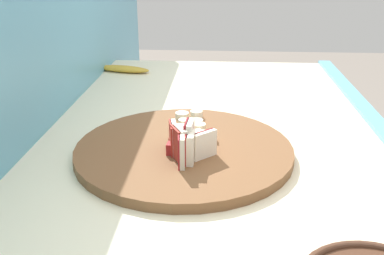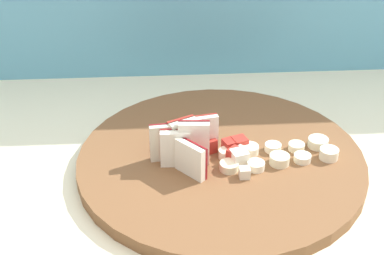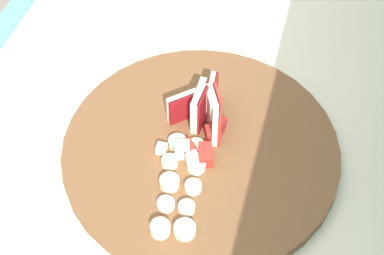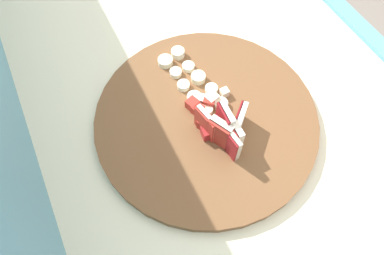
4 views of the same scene
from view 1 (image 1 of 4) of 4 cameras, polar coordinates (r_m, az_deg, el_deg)
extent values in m
cube|color=#5BA3C1|center=(1.04, -19.72, -12.74)|extent=(2.40, 0.04, 1.38)
cylinder|color=brown|center=(0.85, -1.20, -2.95)|extent=(0.41, 0.41, 0.02)
cube|color=maroon|center=(0.79, 1.21, -2.12)|extent=(0.04, 0.04, 0.05)
cube|color=white|center=(0.79, 1.48, -2.25)|extent=(0.04, 0.04, 0.05)
cube|color=maroon|center=(0.79, -0.86, -1.43)|extent=(0.04, 0.01, 0.07)
cube|color=white|center=(0.79, -0.40, -1.46)|extent=(0.04, 0.01, 0.07)
cube|color=#A32323|center=(0.77, -0.87, -2.59)|extent=(0.04, 0.01, 0.05)
cube|color=white|center=(0.77, -0.32, -2.61)|extent=(0.04, 0.01, 0.05)
cube|color=maroon|center=(0.76, -1.83, -2.84)|extent=(0.05, 0.01, 0.06)
cube|color=beige|center=(0.76, -1.45, -2.83)|extent=(0.05, 0.01, 0.06)
cube|color=#B22D23|center=(0.81, -2.87, -1.35)|extent=(0.05, 0.01, 0.06)
cube|color=white|center=(0.81, -2.48, -1.34)|extent=(0.05, 0.02, 0.06)
cube|color=#B22D23|center=(0.78, -2.26, -2.12)|extent=(0.04, 0.02, 0.06)
cube|color=beige|center=(0.78, -1.70, -2.03)|extent=(0.04, 0.03, 0.06)
cube|color=beige|center=(0.87, -0.47, -1.10)|extent=(0.02, 0.02, 0.02)
cube|color=white|center=(0.86, 0.40, -1.11)|extent=(0.03, 0.03, 0.02)
cube|color=#EFE5CC|center=(0.86, 2.43, -1.28)|extent=(0.01, 0.01, 0.01)
cube|color=#A32323|center=(0.81, -2.63, -2.72)|extent=(0.02, 0.02, 0.02)
cube|color=#B22D23|center=(0.87, -2.00, -0.95)|extent=(0.03, 0.03, 0.02)
cube|color=#B22D23|center=(0.82, -2.26, -2.19)|extent=(0.03, 0.03, 0.02)
cube|color=#B22D23|center=(0.85, -1.86, -1.36)|extent=(0.03, 0.03, 0.02)
cube|color=#B22D23|center=(0.86, -0.04, -1.24)|extent=(0.03, 0.03, 0.02)
cylinder|color=beige|center=(0.85, 1.16, -1.78)|extent=(0.03, 0.03, 0.01)
cylinder|color=white|center=(0.88, 1.29, -0.89)|extent=(0.02, 0.02, 0.01)
cylinder|color=beige|center=(0.91, 0.75, 0.08)|extent=(0.03, 0.03, 0.01)
cylinder|color=white|center=(0.95, 0.57, 0.75)|extent=(0.02, 0.02, 0.01)
cylinder|color=white|center=(0.98, 0.45, 1.73)|extent=(0.03, 0.03, 0.02)
cylinder|color=#F4EAC6|center=(0.84, -0.89, -1.87)|extent=(0.02, 0.02, 0.01)
cylinder|color=white|center=(0.88, -1.23, -0.85)|extent=(0.03, 0.03, 0.01)
cylinder|color=white|center=(0.91, -1.36, -0.03)|extent=(0.02, 0.02, 0.01)
cylinder|color=#F4EAC6|center=(0.95, -1.18, 0.75)|extent=(0.02, 0.02, 0.01)
cylinder|color=#F4EAC6|center=(0.98, -1.42, 1.57)|extent=(0.03, 0.03, 0.01)
ellipsoid|color=gold|center=(1.44, -8.88, 7.47)|extent=(0.09, 0.18, 0.02)
camera|label=2|loc=(0.91, 49.17, 21.97)|focal=52.46mm
camera|label=3|loc=(1.32, -5.73, 36.14)|focal=53.01mm
camera|label=4|loc=(0.58, -26.15, 38.45)|focal=31.19mm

